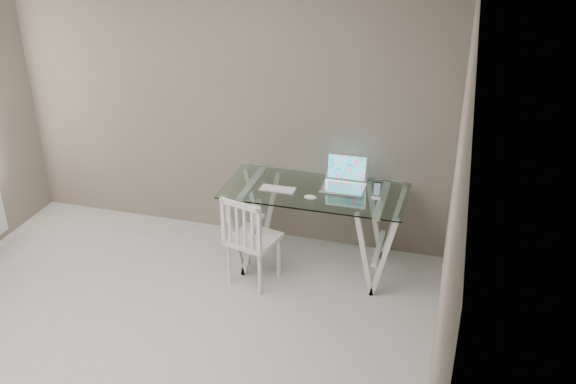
# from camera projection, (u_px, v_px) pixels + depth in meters

# --- Properties ---
(room) EXTENTS (4.50, 4.52, 2.71)m
(room) POSITION_uv_depth(u_px,v_px,m) (70.00, 149.00, 3.53)
(room) COLOR #B0AEA9
(room) RESTS_ON ground
(desk) EXTENTS (1.50, 0.70, 0.75)m
(desk) POSITION_uv_depth(u_px,v_px,m) (315.00, 228.00, 5.42)
(desk) COLOR silver
(desk) RESTS_ON ground
(chair) EXTENTS (0.45, 0.45, 0.81)m
(chair) POSITION_uv_depth(u_px,v_px,m) (249.00, 237.00, 5.16)
(chair) COLOR white
(chair) RESTS_ON ground
(laptop) EXTENTS (0.35, 0.29, 0.25)m
(laptop) POSITION_uv_depth(u_px,v_px,m) (345.00, 179.00, 5.30)
(laptop) COLOR silver
(laptop) RESTS_ON desk
(keyboard) EXTENTS (0.30, 0.13, 0.01)m
(keyboard) POSITION_uv_depth(u_px,v_px,m) (278.00, 189.00, 5.26)
(keyboard) COLOR silver
(keyboard) RESTS_ON desk
(mouse) EXTENTS (0.10, 0.06, 0.03)m
(mouse) POSITION_uv_depth(u_px,v_px,m) (310.00, 197.00, 5.10)
(mouse) COLOR silver
(mouse) RESTS_ON desk
(phone_dock) EXTENTS (0.07, 0.07, 0.13)m
(phone_dock) POSITION_uv_depth(u_px,v_px,m) (377.00, 194.00, 5.11)
(phone_dock) COLOR white
(phone_dock) RESTS_ON desk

